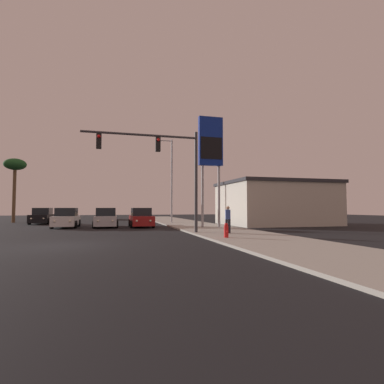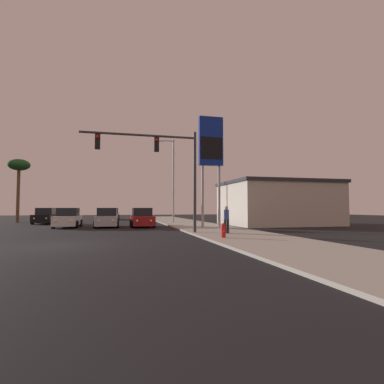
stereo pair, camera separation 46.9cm
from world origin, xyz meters
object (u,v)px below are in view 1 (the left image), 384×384
car_tan (109,214)px  car_black (42,217)px  street_lamp (171,176)px  pedestrian_on_sidewalk (228,218)px  car_silver (106,218)px  palm_tree_mid (15,167)px  traffic_light_mast (165,160)px  car_white (66,219)px  fire_hydrant (226,230)px  car_red (141,218)px  gas_station_sign (211,147)px

car_tan → car_black: 12.25m
street_lamp → pedestrian_on_sidewalk: bearing=-86.5°
car_silver → car_black: 9.95m
car_silver → palm_tree_mid: 16.36m
palm_tree_mid → traffic_light_mast: bearing=-54.5°
car_white → car_silver: bearing=171.5°
car_tan → fire_hydrant: 30.60m
street_lamp → palm_tree_mid: (-16.99, 6.54, 1.24)m
street_lamp → car_red: bearing=-124.7°
car_tan → car_black: size_ratio=1.00×
car_silver → street_lamp: size_ratio=0.48×
gas_station_sign → street_lamp: bearing=100.5°
car_red → car_white: 6.33m
car_white → pedestrian_on_sidewalk: 14.79m
traffic_light_mast → fire_hydrant: bearing=-54.6°
car_black → palm_tree_mid: bearing=-44.2°
car_silver → car_black: same height
car_silver → fire_hydrant: car_silver is taller
fire_hydrant → car_red: bearing=105.9°
car_red → palm_tree_mid: size_ratio=0.59×
car_white → gas_station_sign: gas_station_sign is taller
car_red → car_black: 12.39m
traffic_light_mast → gas_station_sign: (4.53, 4.41, 1.90)m
car_tan → traffic_light_mast: size_ratio=0.60×
fire_hydrant → palm_tree_mid: (-16.75, 23.51, 5.87)m
car_black → street_lamp: street_lamp is taller
gas_station_sign → palm_tree_mid: (-18.63, 15.37, -0.26)m
palm_tree_mid → car_silver: bearing=-47.4°
fire_hydrant → palm_tree_mid: bearing=125.5°
car_black → palm_tree_mid: 7.80m
pedestrian_on_sidewalk → palm_tree_mid: size_ratio=0.23×
pedestrian_on_sidewalk → traffic_light_mast: bearing=162.9°
car_silver → car_black: bearing=-48.0°
car_tan → car_black: (-6.65, -10.29, 0.00)m
car_black → pedestrian_on_sidewalk: size_ratio=2.59×
car_black → gas_station_sign: bearing=143.2°
car_black → palm_tree_mid: palm_tree_mid is taller
street_lamp → fire_hydrant: bearing=-90.8°
car_red → traffic_light_mast: size_ratio=0.60×
car_black → pedestrian_on_sidewalk: bearing=130.5°
car_silver → car_tan: bearing=-89.6°
traffic_light_mast → palm_tree_mid: palm_tree_mid is taller
gas_station_sign → fire_hydrant: size_ratio=11.84×
gas_station_sign → fire_hydrant: (-1.87, -8.14, -6.13)m
car_silver → car_white: (-3.27, 0.54, 0.00)m
street_lamp → palm_tree_mid: size_ratio=1.22×
pedestrian_on_sidewalk → palm_tree_mid: (-17.88, 20.94, 5.33)m
traffic_light_mast → fire_hydrant: (2.66, -3.73, -4.23)m
gas_station_sign → car_tan: bearing=110.5°
traffic_light_mast → gas_station_sign: 6.60m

